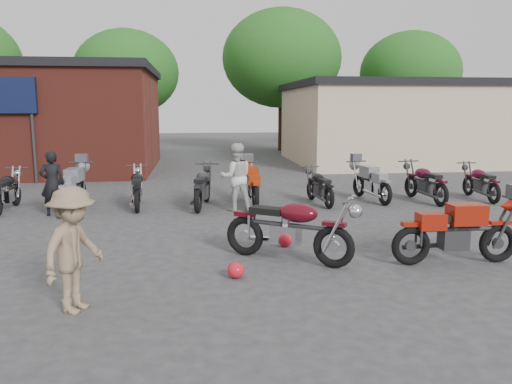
{
  "coord_description": "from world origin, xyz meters",
  "views": [
    {
      "loc": [
        -1.27,
        -7.97,
        2.58
      ],
      "look_at": [
        -0.04,
        1.88,
        0.9
      ],
      "focal_mm": 35.0,
      "sensor_mm": 36.0,
      "label": 1
    }
  ],
  "objects": [
    {
      "name": "vintage_motorcycle",
      "position": [
        0.31,
        0.05,
        0.65
      ],
      "size": [
        2.28,
        1.84,
        1.3
      ],
      "primitive_type": null,
      "rotation": [
        0.0,
        0.0,
        -0.58
      ],
      "color": "#530A15",
      "rests_on": "ground"
    },
    {
      "name": "brick_building",
      "position": [
        -9.0,
        14.0,
        2.0
      ],
      "size": [
        12.0,
        8.0,
        4.0
      ],
      "primitive_type": "cube",
      "color": "maroon",
      "rests_on": "ground"
    },
    {
      "name": "row_bike_6",
      "position": [
        3.64,
        5.35,
        0.58
      ],
      "size": [
        0.98,
        2.07,
        1.15
      ],
      "primitive_type": null,
      "rotation": [
        0.0,
        0.0,
        1.74
      ],
      "color": "gray",
      "rests_on": "ground"
    },
    {
      "name": "stucco_building",
      "position": [
        8.5,
        15.0,
        1.75
      ],
      "size": [
        10.0,
        8.0,
        3.5
      ],
      "primitive_type": "cube",
      "color": "tan",
      "rests_on": "ground"
    },
    {
      "name": "row_bike_4",
      "position": [
        0.27,
        5.24,
        0.59
      ],
      "size": [
        0.69,
        2.04,
        1.18
      ],
      "primitive_type": null,
      "rotation": [
        0.0,
        0.0,
        1.58
      ],
      "color": "#AF320E",
      "rests_on": "ground"
    },
    {
      "name": "person_tan",
      "position": [
        -2.8,
        -1.65,
        0.81
      ],
      "size": [
        0.99,
        1.2,
        1.62
      ],
      "primitive_type": "imported",
      "rotation": [
        0.0,
        0.0,
        1.13
      ],
      "color": "#886F54",
      "rests_on": "ground"
    },
    {
      "name": "row_bike_7",
      "position": [
        5.09,
        5.04,
        0.59
      ],
      "size": [
        0.89,
        2.08,
        1.17
      ],
      "primitive_type": null,
      "rotation": [
        0.0,
        0.0,
        1.68
      ],
      "color": "#4D0921",
      "rests_on": "ground"
    },
    {
      "name": "person_dark",
      "position": [
        -4.66,
        4.39,
        0.79
      ],
      "size": [
        0.62,
        0.45,
        1.57
      ],
      "primitive_type": "imported",
      "rotation": [
        0.0,
        0.0,
        3.27
      ],
      "color": "black",
      "rests_on": "ground"
    },
    {
      "name": "row_bike_8",
      "position": [
        6.8,
        5.14,
        0.54
      ],
      "size": [
        0.67,
        1.88,
        1.08
      ],
      "primitive_type": null,
      "rotation": [
        0.0,
        0.0,
        1.54
      ],
      "color": "#560A23",
      "rests_on": "ground"
    },
    {
      "name": "tree_3",
      "position": [
        12.0,
        22.0,
        3.8
      ],
      "size": [
        6.08,
        6.08,
        7.6
      ],
      "primitive_type": null,
      "color": "#154F15",
      "rests_on": "ground"
    },
    {
      "name": "sportbike",
      "position": [
        3.06,
        -0.4,
        0.61
      ],
      "size": [
        2.11,
        0.74,
        1.22
      ],
      "primitive_type": null,
      "rotation": [
        0.0,
        0.0,
        -0.02
      ],
      "color": "#9E1B0D",
      "rests_on": "ground"
    },
    {
      "name": "person_light",
      "position": [
        -0.22,
        4.46,
        0.86
      ],
      "size": [
        0.87,
        0.7,
        1.71
      ],
      "primitive_type": "imported",
      "rotation": [
        0.0,
        0.0,
        3.21
      ],
      "color": "silver",
      "rests_on": "ground"
    },
    {
      "name": "row_bike_3",
      "position": [
        -1.06,
        4.99,
        0.59
      ],
      "size": [
        1.01,
        2.12,
        1.18
      ],
      "primitive_type": null,
      "rotation": [
        0.0,
        0.0,
        1.4
      ],
      "color": "#262629",
      "rests_on": "ground"
    },
    {
      "name": "ground",
      "position": [
        0.0,
        0.0,
        0.0
      ],
      "size": [
        90.0,
        90.0,
        0.0
      ],
      "primitive_type": "plane",
      "color": "#343436"
    },
    {
      "name": "row_bike_5",
      "position": [
        2.09,
        5.04,
        0.52
      ],
      "size": [
        0.81,
        1.86,
        1.04
      ],
      "primitive_type": null,
      "rotation": [
        0.0,
        0.0,
        1.69
      ],
      "color": "black",
      "rests_on": "ground"
    },
    {
      "name": "row_bike_1",
      "position": [
        -4.39,
        5.25,
        0.62
      ],
      "size": [
        0.78,
        2.15,
        1.23
      ],
      "primitive_type": null,
      "rotation": [
        0.0,
        0.0,
        1.53
      ],
      "color": "gray",
      "rests_on": "ground"
    },
    {
      "name": "row_bike_2",
      "position": [
        -2.76,
        5.17,
        0.57
      ],
      "size": [
        0.8,
        2.0,
        1.13
      ],
      "primitive_type": null,
      "rotation": [
        0.0,
        0.0,
        1.65
      ],
      "color": "black",
      "rests_on": "ground"
    },
    {
      "name": "helmet",
      "position": [
        -0.67,
        -0.66,
        0.13
      ],
      "size": [
        0.35,
        0.35,
        0.25
      ],
      "primitive_type": "ellipsoid",
      "rotation": [
        0.0,
        0.0,
        -0.34
      ],
      "color": "red",
      "rests_on": "ground"
    },
    {
      "name": "row_bike_0",
      "position": [
        -5.99,
        5.13,
        0.56
      ],
      "size": [
        0.68,
        1.94,
        1.11
      ],
      "primitive_type": null,
      "rotation": [
        0.0,
        0.0,
        1.59
      ],
      "color": "black",
      "rests_on": "ground"
    },
    {
      "name": "tree_2",
      "position": [
        4.0,
        22.0,
        4.4
      ],
      "size": [
        7.04,
        7.04,
        8.8
      ],
      "primitive_type": null,
      "color": "#154F15",
      "rests_on": "ground"
    },
    {
      "name": "tree_1",
      "position": [
        -5.0,
        22.0,
        3.7
      ],
      "size": [
        5.92,
        5.92,
        7.4
      ],
      "primitive_type": null,
      "color": "#154F15",
      "rests_on": "ground"
    }
  ]
}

